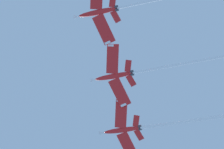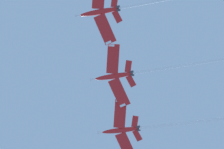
{
  "view_description": "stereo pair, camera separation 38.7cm",
  "coord_description": "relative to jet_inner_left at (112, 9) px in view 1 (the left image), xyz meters",
  "views": [
    {
      "loc": [
        -16.3,
        -6.4,
        1.78
      ],
      "look_at": [
        -19.71,
        -21.24,
        108.47
      ],
      "focal_mm": 56.61,
      "sensor_mm": 36.0,
      "label": 1
    },
    {
      "loc": [
        -15.92,
        -6.5,
        1.78
      ],
      "look_at": [
        -19.71,
        -21.24,
        108.47
      ],
      "focal_mm": 56.61,
      "sensor_mm": 36.0,
      "label": 2
    }
  ],
  "objects": [
    {
      "name": "jet_inner_left",
      "position": [
        0.0,
        0.0,
        0.0
      ],
      "size": [
        36.34,
        22.55,
        8.1
      ],
      "color": "red"
    },
    {
      "name": "jet_centre",
      "position": [
        -10.35,
        -16.95,
        -0.06
      ],
      "size": [
        39.26,
        24.42,
        9.61
      ],
      "color": "red"
    },
    {
      "name": "jet_inner_right",
      "position": [
        -17.48,
        -32.9,
        0.6
      ],
      "size": [
        36.02,
        22.78,
        8.98
      ],
      "color": "red"
    }
  ]
}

